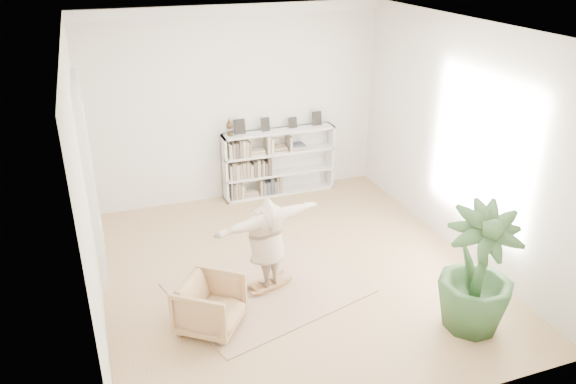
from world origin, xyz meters
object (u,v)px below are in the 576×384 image
at_px(rocker_board, 268,284).
at_px(person, 267,239).
at_px(bookshelf, 279,163).
at_px(armchair, 210,305).
at_px(houseplant, 478,270).

xyz_separation_m(rocker_board, person, (-0.00, 0.00, 0.75)).
distance_m(bookshelf, rocker_board, 3.38).
xyz_separation_m(bookshelf, armchair, (-2.20, -3.70, -0.29)).
bearing_deg(rocker_board, person, 164.23).
xyz_separation_m(armchair, rocker_board, (0.96, 0.60, -0.28)).
height_order(bookshelf, armchair, bookshelf).
bearing_deg(armchair, person, -21.39).
bearing_deg(armchair, bookshelf, 6.03).
relative_size(rocker_board, houseplant, 0.32).
height_order(bookshelf, rocker_board, bookshelf).
xyz_separation_m(rocker_board, houseplant, (2.22, -1.71, 0.78)).
height_order(person, houseplant, houseplant).
distance_m(rocker_board, person, 0.75).
height_order(armchair, houseplant, houseplant).
bearing_deg(rocker_board, houseplant, -53.46).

